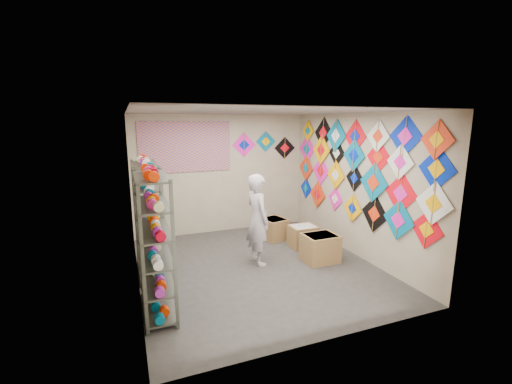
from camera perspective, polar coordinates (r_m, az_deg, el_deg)
name	(u,v)px	position (r m, az deg, el deg)	size (l,w,h in m)	color
ground	(257,267)	(6.26, 0.14, -12.34)	(4.50, 4.50, 0.00)	#33302D
room_walls	(257,176)	(5.79, 0.15, 2.71)	(4.50, 4.50, 4.50)	tan
shelf_rack_front	(155,245)	(4.76, -16.51, -8.42)	(0.40, 1.10, 1.90)	#4C5147
shelf_rack_back	(148,219)	(6.00, -17.59, -4.32)	(0.40, 1.10, 1.90)	#4C5147
string_spools	(151,224)	(5.35, -17.17, -5.16)	(0.12, 2.36, 0.12)	#F92893
kite_wall_display	(355,169)	(6.73, 16.15, 3.72)	(0.06, 4.35, 2.06)	red
back_wall_kites	(264,145)	(8.21, 1.38, 7.83)	(1.61, 0.02, 0.69)	#F91AB0
poster	(186,147)	(7.68, -11.63, 7.36)	(2.00, 0.01, 1.10)	#654495
shopkeeper	(258,220)	(6.13, 0.27, -4.61)	(0.45, 0.64, 1.65)	#BFB0AC
carton_a	(320,248)	(6.50, 10.63, -9.16)	(0.61, 0.51, 0.51)	#986F42
carton_b	(303,236)	(7.19, 7.84, -7.32)	(0.54, 0.44, 0.44)	#986F42
carton_c	(274,229)	(7.57, 2.98, -6.15)	(0.48, 0.53, 0.46)	#986F42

